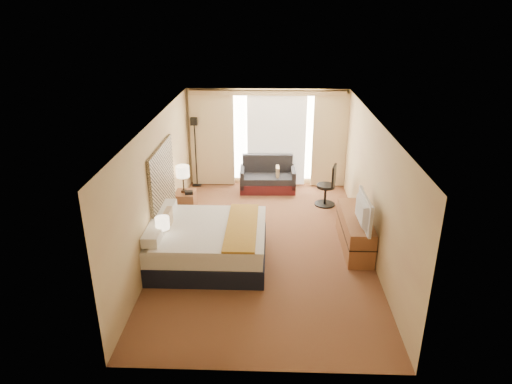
{
  "coord_description": "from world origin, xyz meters",
  "views": [
    {
      "loc": [
        0.12,
        -8.27,
        4.6
      ],
      "look_at": [
        -0.18,
        0.4,
        1.01
      ],
      "focal_mm": 32.0,
      "sensor_mm": 36.0,
      "label": 1
    }
  ],
  "objects_px": {
    "nightstand_left": "(162,258)",
    "nightstand_right": "(186,203)",
    "desk_chair": "(328,188)",
    "bed": "(208,243)",
    "lamp_left": "(162,223)",
    "media_dresser": "(355,231)",
    "loveseat": "(268,179)",
    "lamp_right": "(183,172)",
    "floor_lamp": "(195,138)",
    "television": "(359,211)"
  },
  "relations": [
    {
      "from": "nightstand_right",
      "to": "television",
      "type": "height_order",
      "value": "television"
    },
    {
      "from": "nightstand_left",
      "to": "lamp_right",
      "type": "relative_size",
      "value": 0.86
    },
    {
      "from": "nightstand_left",
      "to": "bed",
      "type": "bearing_deg",
      "value": 26.32
    },
    {
      "from": "media_dresser",
      "to": "loveseat",
      "type": "xyz_separation_m",
      "value": [
        -1.79,
        3.04,
        -0.05
      ]
    },
    {
      "from": "nightstand_left",
      "to": "nightstand_right",
      "type": "relative_size",
      "value": 1.0
    },
    {
      "from": "nightstand_right",
      "to": "television",
      "type": "xyz_separation_m",
      "value": [
        3.65,
        -1.9,
        0.73
      ]
    },
    {
      "from": "bed",
      "to": "lamp_right",
      "type": "height_order",
      "value": "lamp_right"
    },
    {
      "from": "media_dresser",
      "to": "television",
      "type": "height_order",
      "value": "television"
    },
    {
      "from": "bed",
      "to": "lamp_left",
      "type": "bearing_deg",
      "value": -153.91
    },
    {
      "from": "nightstand_left",
      "to": "desk_chair",
      "type": "height_order",
      "value": "desk_chair"
    },
    {
      "from": "bed",
      "to": "loveseat",
      "type": "relative_size",
      "value": 1.47
    },
    {
      "from": "loveseat",
      "to": "nightstand_right",
      "type": "bearing_deg",
      "value": -141.89
    },
    {
      "from": "nightstand_left",
      "to": "desk_chair",
      "type": "distance_m",
      "value": 4.62
    },
    {
      "from": "loveseat",
      "to": "bed",
      "type": "bearing_deg",
      "value": -108.32
    },
    {
      "from": "loveseat",
      "to": "floor_lamp",
      "type": "bearing_deg",
      "value": 170.64
    },
    {
      "from": "lamp_right",
      "to": "nightstand_left",
      "type": "bearing_deg",
      "value": -89.27
    },
    {
      "from": "nightstand_right",
      "to": "lamp_left",
      "type": "xyz_separation_m",
      "value": [
        0.06,
        -2.47,
        0.69
      ]
    },
    {
      "from": "bed",
      "to": "television",
      "type": "height_order",
      "value": "television"
    },
    {
      "from": "lamp_left",
      "to": "lamp_right",
      "type": "height_order",
      "value": "lamp_right"
    },
    {
      "from": "nightstand_left",
      "to": "media_dresser",
      "type": "height_order",
      "value": "media_dresser"
    },
    {
      "from": "floor_lamp",
      "to": "lamp_left",
      "type": "relative_size",
      "value": 3.51
    },
    {
      "from": "desk_chair",
      "to": "media_dresser",
      "type": "bearing_deg",
      "value": -65.75
    },
    {
      "from": "nightstand_right",
      "to": "floor_lamp",
      "type": "bearing_deg",
      "value": 90.93
    },
    {
      "from": "floor_lamp",
      "to": "desk_chair",
      "type": "distance_m",
      "value": 3.72
    },
    {
      "from": "desk_chair",
      "to": "nightstand_right",
      "type": "bearing_deg",
      "value": -153.8
    },
    {
      "from": "floor_lamp",
      "to": "lamp_left",
      "type": "distance_m",
      "value": 4.33
    },
    {
      "from": "nightstand_left",
      "to": "lamp_right",
      "type": "xyz_separation_m",
      "value": [
        -0.03,
        2.51,
        0.77
      ]
    },
    {
      "from": "loveseat",
      "to": "lamp_right",
      "type": "height_order",
      "value": "lamp_right"
    },
    {
      "from": "bed",
      "to": "lamp_left",
      "type": "distance_m",
      "value": 1.02
    },
    {
      "from": "lamp_right",
      "to": "bed",
      "type": "bearing_deg",
      "value": -68.32
    },
    {
      "from": "loveseat",
      "to": "desk_chair",
      "type": "relative_size",
      "value": 1.41
    },
    {
      "from": "floor_lamp",
      "to": "desk_chair",
      "type": "xyz_separation_m",
      "value": [
        3.41,
        -1.21,
        -0.87
      ]
    },
    {
      "from": "bed",
      "to": "desk_chair",
      "type": "bearing_deg",
      "value": 46.75
    },
    {
      "from": "desk_chair",
      "to": "lamp_left",
      "type": "height_order",
      "value": "lamp_left"
    },
    {
      "from": "nightstand_left",
      "to": "desk_chair",
      "type": "xyz_separation_m",
      "value": [
        3.38,
        3.14,
        0.19
      ]
    },
    {
      "from": "nightstand_left",
      "to": "loveseat",
      "type": "relative_size",
      "value": 0.38
    },
    {
      "from": "floor_lamp",
      "to": "nightstand_left",
      "type": "bearing_deg",
      "value": -89.6
    },
    {
      "from": "nightstand_left",
      "to": "lamp_right",
      "type": "bearing_deg",
      "value": 90.73
    },
    {
      "from": "nightstand_left",
      "to": "television",
      "type": "relative_size",
      "value": 0.51
    },
    {
      "from": "media_dresser",
      "to": "lamp_left",
      "type": "relative_size",
      "value": 3.36
    },
    {
      "from": "nightstand_right",
      "to": "floor_lamp",
      "type": "relative_size",
      "value": 0.29
    },
    {
      "from": "floor_lamp",
      "to": "desk_chair",
      "type": "bearing_deg",
      "value": -19.6
    },
    {
      "from": "lamp_right",
      "to": "television",
      "type": "xyz_separation_m",
      "value": [
        3.68,
        -1.91,
        -0.04
      ]
    },
    {
      "from": "floor_lamp",
      "to": "television",
      "type": "distance_m",
      "value": 5.26
    },
    {
      "from": "nightstand_right",
      "to": "television",
      "type": "relative_size",
      "value": 0.51
    },
    {
      "from": "lamp_right",
      "to": "television",
      "type": "relative_size",
      "value": 0.6
    },
    {
      "from": "media_dresser",
      "to": "lamp_right",
      "type": "height_order",
      "value": "lamp_right"
    },
    {
      "from": "desk_chair",
      "to": "lamp_left",
      "type": "xyz_separation_m",
      "value": [
        -3.32,
        -3.1,
        0.5
      ]
    },
    {
      "from": "bed",
      "to": "desk_chair",
      "type": "xyz_separation_m",
      "value": [
        2.57,
        2.74,
        0.08
      ]
    },
    {
      "from": "television",
      "to": "lamp_right",
      "type": "bearing_deg",
      "value": 61.21
    }
  ]
}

